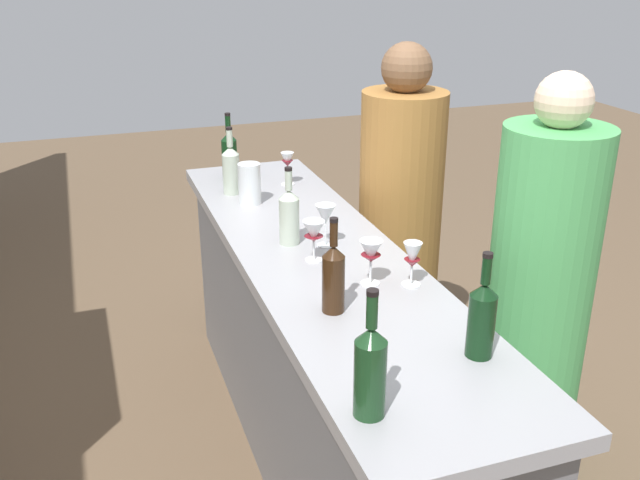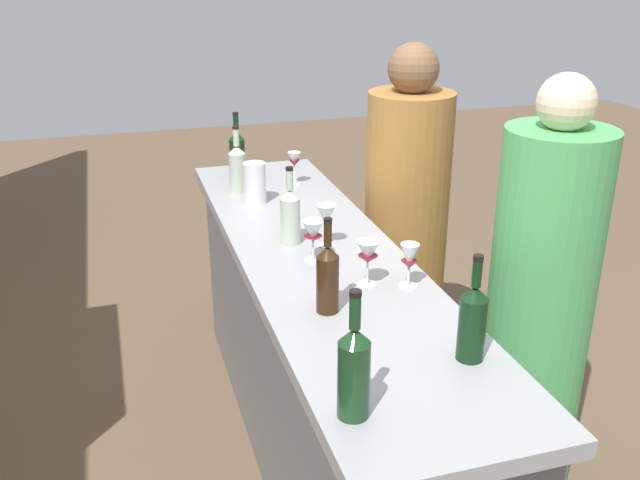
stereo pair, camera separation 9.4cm
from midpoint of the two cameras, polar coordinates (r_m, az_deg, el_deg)
name	(u,v)px [view 1 (the left image)]	position (r m, az deg, el deg)	size (l,w,h in m)	color
ground_plane	(320,460)	(3.08, -0.91, -17.26)	(12.00, 12.00, 0.00)	brown
bar_counter	(320,362)	(2.80, -0.97, -9.78)	(2.40, 0.59, 0.94)	slate
wine_bottle_leftmost_olive_green	(370,369)	(1.67, 2.43, -10.31)	(0.08, 0.08, 0.33)	#193D1E
wine_bottle_second_left_dark_green	(482,318)	(1.94, 11.50, -6.13)	(0.08, 0.08, 0.30)	black
wine_bottle_center_amber_brown	(333,277)	(2.13, -0.18, -2.97)	(0.07, 0.07, 0.30)	#331E0F
wine_bottle_second_right_clear_pale	(289,215)	(2.63, -3.51, 2.00)	(0.08, 0.08, 0.30)	#B7C6B2
wine_bottle_rightmost_clear_pale	(231,169)	(3.21, -7.98, 5.68)	(0.08, 0.08, 0.30)	#B7C6B2
wine_bottle_far_right_dark_green	(229,154)	(3.42, -8.06, 6.80)	(0.07, 0.07, 0.32)	black
wine_glass_near_left	(412,258)	(2.31, 6.26, -1.42)	(0.06, 0.06, 0.15)	white
wine_glass_near_center	(287,162)	(3.31, -3.45, 6.29)	(0.06, 0.06, 0.15)	white
wine_glass_near_right	(371,254)	(2.31, 2.95, -1.12)	(0.08, 0.08, 0.15)	white
wine_glass_far_left	(325,216)	(2.60, -0.59, 1.92)	(0.07, 0.07, 0.16)	white
wine_glass_far_center	(314,233)	(2.48, -1.59, 0.53)	(0.08, 0.08, 0.15)	white
water_pitcher	(250,184)	(3.08, -6.54, 4.50)	(0.10, 0.10, 0.18)	silver
person_left_guest	(399,233)	(3.32, 5.56, 0.54)	(0.47, 0.47, 1.60)	#9E6B33
person_center_guest	(537,308)	(2.74, 16.05, -5.26)	(0.42, 0.42, 1.60)	#4CA559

